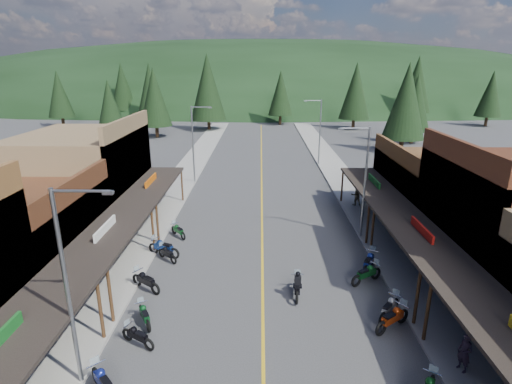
{
  "coord_description": "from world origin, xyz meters",
  "views": [
    {
      "loc": [
        -0.15,
        -18.53,
        11.87
      ],
      "look_at": [
        -0.46,
        9.38,
        3.0
      ],
      "focal_mm": 28.0,
      "sensor_mm": 36.0,
      "label": 1
    }
  ],
  "objects_px": {
    "bike_west_5": "(104,382)",
    "pedestrian_east_a": "(465,352)",
    "pine_11": "(406,101)",
    "pedestrian_east_b": "(356,195)",
    "shop_west_3": "(86,178)",
    "pine_4": "(356,91)",
    "streetlight_1": "(194,141)",
    "streetlight_3": "(319,129)",
    "shop_east_3": "(438,191)",
    "bike_west_11": "(178,230)",
    "pine_10": "(154,97)",
    "bike_west_6": "(137,335)",
    "pine_7": "(122,87)",
    "bike_east_6": "(393,317)",
    "rider_on_bike": "(297,286)",
    "pine_9": "(416,102)",
    "bike_west_7": "(144,314)",
    "bike_west_9": "(167,253)",
    "pine_3": "(281,93)",
    "pine_6": "(491,94)",
    "pine_5": "(417,84)",
    "streetlight_0": "(70,283)",
    "bike_west_8": "(146,280)",
    "bike_west_10": "(164,247)",
    "bike_east_7": "(389,307)",
    "shop_west_2": "(17,241)",
    "pine_2": "(208,87)",
    "pine_0": "(59,94)",
    "streetlight_2": "(363,178)",
    "pine_1": "(150,88)",
    "bike_east_8": "(367,273)",
    "pine_8": "(110,108)",
    "bike_east_9": "(369,262)"
  },
  "relations": [
    {
      "from": "streetlight_2",
      "to": "pine_10",
      "type": "distance_m",
      "value": 48.91
    },
    {
      "from": "streetlight_1",
      "to": "streetlight_3",
      "type": "bearing_deg",
      "value": 29.91
    },
    {
      "from": "pine_3",
      "to": "pine_7",
      "type": "height_order",
      "value": "pine_7"
    },
    {
      "from": "shop_west_3",
      "to": "streetlight_3",
      "type": "bearing_deg",
      "value": 42.04
    },
    {
      "from": "pine_6",
      "to": "bike_west_9",
      "type": "bearing_deg",
      "value": -131.08
    },
    {
      "from": "pine_10",
      "to": "bike_west_9",
      "type": "distance_m",
      "value": 47.65
    },
    {
      "from": "pine_3",
      "to": "pine_10",
      "type": "height_order",
      "value": "pine_10"
    },
    {
      "from": "pine_6",
      "to": "bike_east_8",
      "type": "bearing_deg",
      "value": -122.77
    },
    {
      "from": "shop_west_3",
      "to": "bike_west_8",
      "type": "bearing_deg",
      "value": -55.03
    },
    {
      "from": "pine_5",
      "to": "pine_10",
      "type": "distance_m",
      "value": 56.48
    },
    {
      "from": "shop_east_3",
      "to": "pine_10",
      "type": "bearing_deg",
      "value": 129.37
    },
    {
      "from": "bike_west_7",
      "to": "pine_6",
      "type": "bearing_deg",
      "value": 22.63
    },
    {
      "from": "bike_east_9",
      "to": "shop_east_3",
      "type": "bearing_deg",
      "value": 76.66
    },
    {
      "from": "bike_west_6",
      "to": "bike_east_8",
      "type": "distance_m",
      "value": 12.69
    },
    {
      "from": "shop_west_3",
      "to": "streetlight_1",
      "type": "bearing_deg",
      "value": 57.44
    },
    {
      "from": "pine_7",
      "to": "pine_0",
      "type": "bearing_deg",
      "value": -119.74
    },
    {
      "from": "pine_2",
      "to": "pine_9",
      "type": "distance_m",
      "value": 36.44
    },
    {
      "from": "streetlight_0",
      "to": "bike_east_6",
      "type": "xyz_separation_m",
      "value": [
        13.02,
        3.51,
        -3.81
      ]
    },
    {
      "from": "bike_west_5",
      "to": "pedestrian_east_a",
      "type": "relative_size",
      "value": 1.3
    },
    {
      "from": "shop_east_3",
      "to": "bike_west_11",
      "type": "distance_m",
      "value": 20.19
    },
    {
      "from": "streetlight_1",
      "to": "pedestrian_east_a",
      "type": "xyz_separation_m",
      "value": [
        14.95,
        -27.29,
        -3.47
      ]
    },
    {
      "from": "pine_10",
      "to": "pine_11",
      "type": "height_order",
      "value": "pine_11"
    },
    {
      "from": "pine_5",
      "to": "pine_11",
      "type": "distance_m",
      "value": 36.78
    },
    {
      "from": "pine_8",
      "to": "pine_9",
      "type": "bearing_deg",
      "value": 6.2
    },
    {
      "from": "streetlight_3",
      "to": "pine_9",
      "type": "distance_m",
      "value": 22.79
    },
    {
      "from": "pedestrian_east_a",
      "to": "bike_west_5",
      "type": "bearing_deg",
      "value": -105.22
    },
    {
      "from": "pine_1",
      "to": "pine_3",
      "type": "xyz_separation_m",
      "value": [
        28.0,
        -4.0,
        -0.75
      ]
    },
    {
      "from": "streetlight_3",
      "to": "bike_west_10",
      "type": "relative_size",
      "value": 3.42
    },
    {
      "from": "bike_west_11",
      "to": "bike_west_9",
      "type": "bearing_deg",
      "value": -129.14
    },
    {
      "from": "bike_west_6",
      "to": "pine_6",
      "type": "bearing_deg",
      "value": -7.08
    },
    {
      "from": "streetlight_1",
      "to": "bike_east_9",
      "type": "relative_size",
      "value": 3.41
    },
    {
      "from": "pine_1",
      "to": "bike_east_8",
      "type": "height_order",
      "value": "pine_1"
    },
    {
      "from": "shop_east_3",
      "to": "streetlight_1",
      "type": "relative_size",
      "value": 1.36
    },
    {
      "from": "shop_west_2",
      "to": "pine_2",
      "type": "bearing_deg",
      "value": 86.19
    },
    {
      "from": "pine_0",
      "to": "pine_4",
      "type": "xyz_separation_m",
      "value": [
        58.0,
        -2.0,
        0.75
      ]
    },
    {
      "from": "bike_east_7",
      "to": "shop_west_2",
      "type": "bearing_deg",
      "value": -150.35
    },
    {
      "from": "shop_west_3",
      "to": "pine_4",
      "type": "bearing_deg",
      "value": 56.87
    },
    {
      "from": "pine_11",
      "to": "rider_on_bike",
      "type": "relative_size",
      "value": 5.81
    },
    {
      "from": "pine_7",
      "to": "bike_east_6",
      "type": "bearing_deg",
      "value": -64.13
    },
    {
      "from": "rider_on_bike",
      "to": "pine_11",
      "type": "bearing_deg",
      "value": 69.36
    },
    {
      "from": "pine_11",
      "to": "pedestrian_east_b",
      "type": "distance_m",
      "value": 26.8
    },
    {
      "from": "pine_6",
      "to": "pine_9",
      "type": "bearing_deg",
      "value": -139.18
    },
    {
      "from": "pine_10",
      "to": "bike_west_6",
      "type": "relative_size",
      "value": 6.2
    },
    {
      "from": "pine_9",
      "to": "bike_west_9",
      "type": "relative_size",
      "value": 5.81
    },
    {
      "from": "pine_9",
      "to": "bike_west_7",
      "type": "bearing_deg",
      "value": -122.14
    },
    {
      "from": "bike_west_8",
      "to": "bike_west_10",
      "type": "bearing_deg",
      "value": 35.5
    },
    {
      "from": "pine_8",
      "to": "bike_west_6",
      "type": "distance_m",
      "value": 47.08
    },
    {
      "from": "streetlight_2",
      "to": "bike_east_6",
      "type": "height_order",
      "value": "streetlight_2"
    },
    {
      "from": "pine_3",
      "to": "bike_east_7",
      "type": "relative_size",
      "value": 5.07
    },
    {
      "from": "shop_west_3",
      "to": "bike_west_6",
      "type": "relative_size",
      "value": 5.83
    }
  ]
}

